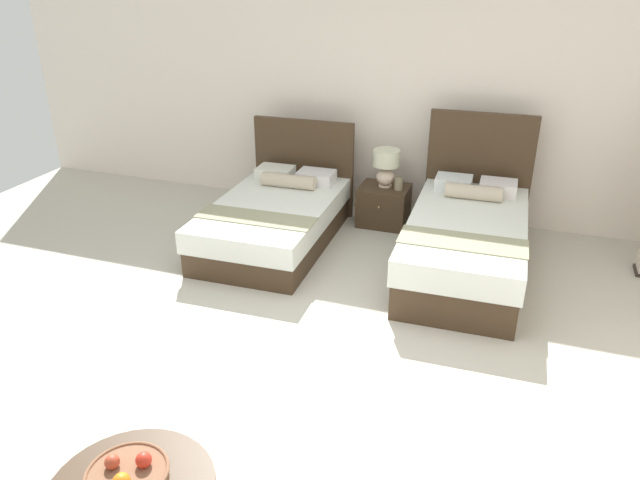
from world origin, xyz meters
The scene contains 8 objects.
ground_plane centered at (0.00, 0.00, -0.01)m, with size 10.18×9.95×0.02m, color beige.
wall_back centered at (0.00, 3.17, 1.43)m, with size 10.18×0.12×2.85m, color white.
bed_near_window centered at (-1.02, 1.81, 0.28)m, with size 1.26×2.07×1.14m.
bed_near_corner centered at (1.01, 1.81, 0.33)m, with size 1.17×2.23×1.36m.
nightstand centered at (-0.02, 2.67, 0.23)m, with size 0.56×0.49×0.46m.
table_lamp centered at (-0.02, 2.69, 0.72)m, with size 0.30×0.30×0.43m.
vase centered at (0.14, 2.63, 0.53)m, with size 0.09×0.09×0.15m.
fruit_bowl centered at (-0.22, -1.93, 0.50)m, with size 0.42×0.42×0.16m.
Camera 1 is at (1.41, -3.66, 2.83)m, focal length 33.47 mm.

